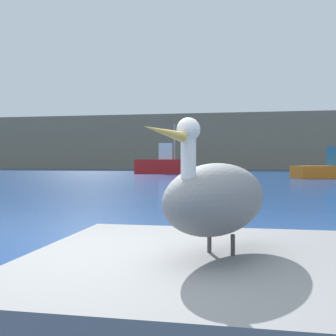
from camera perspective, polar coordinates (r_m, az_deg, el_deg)
hillside_backdrop at (r=72.19m, az=9.62°, el=3.45°), size 140.00×14.76×8.91m
pier_dock at (r=2.94m, az=6.85°, el=-18.66°), size 2.56×2.36×0.70m
pelican at (r=2.77m, az=6.78°, el=-4.13°), size 0.88×1.44×0.89m
fishing_boat_red at (r=43.53m, az=-1.00°, el=0.60°), size 5.39×2.29×5.24m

